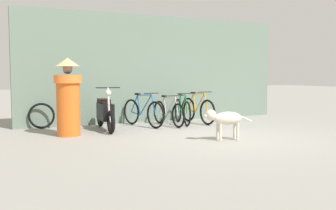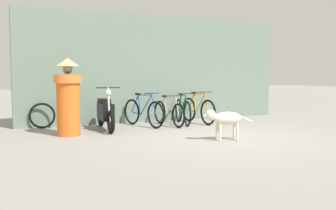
{
  "view_description": "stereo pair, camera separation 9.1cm",
  "coord_description": "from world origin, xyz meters",
  "px_view_note": "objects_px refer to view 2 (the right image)",
  "views": [
    {
      "loc": [
        -4.88,
        -7.1,
        1.4
      ],
      "look_at": [
        -0.74,
        1.29,
        0.65
      ],
      "focal_mm": 42.0,
      "sensor_mm": 36.0,
      "label": 1
    },
    {
      "loc": [
        -4.8,
        -7.14,
        1.4
      ],
      "look_at": [
        -0.74,
        1.29,
        0.65
      ],
      "focal_mm": 42.0,
      "sensor_mm": 36.0,
      "label": 2
    }
  ],
  "objects_px": {
    "motorcycle": "(105,113)",
    "stray_dog": "(224,119)",
    "person_in_robes": "(68,96)",
    "spare_tire_left": "(42,116)",
    "bicycle_0": "(143,112)",
    "bicycle_1": "(169,113)",
    "bicycle_2": "(183,111)",
    "bicycle_3": "(198,110)"
  },
  "relations": [
    {
      "from": "bicycle_3",
      "to": "motorcycle",
      "type": "bearing_deg",
      "value": -90.76
    },
    {
      "from": "bicycle_2",
      "to": "bicycle_3",
      "type": "xyz_separation_m",
      "value": [
        0.48,
        -0.02,
        0.01
      ]
    },
    {
      "from": "bicycle_1",
      "to": "bicycle_3",
      "type": "bearing_deg",
      "value": 92.3
    },
    {
      "from": "bicycle_0",
      "to": "bicycle_1",
      "type": "bearing_deg",
      "value": 64.13
    },
    {
      "from": "motorcycle",
      "to": "person_in_robes",
      "type": "bearing_deg",
      "value": -56.61
    },
    {
      "from": "motorcycle",
      "to": "person_in_robes",
      "type": "height_order",
      "value": "person_in_robes"
    },
    {
      "from": "stray_dog",
      "to": "spare_tire_left",
      "type": "bearing_deg",
      "value": -36.67
    },
    {
      "from": "bicycle_0",
      "to": "stray_dog",
      "type": "distance_m",
      "value": 2.86
    },
    {
      "from": "stray_dog",
      "to": "person_in_robes",
      "type": "bearing_deg",
      "value": -24.85
    },
    {
      "from": "bicycle_2",
      "to": "stray_dog",
      "type": "relative_size",
      "value": 1.46
    },
    {
      "from": "spare_tire_left",
      "to": "stray_dog",
      "type": "bearing_deg",
      "value": -47.7
    },
    {
      "from": "bicycle_2",
      "to": "bicycle_1",
      "type": "bearing_deg",
      "value": -64.27
    },
    {
      "from": "spare_tire_left",
      "to": "motorcycle",
      "type": "bearing_deg",
      "value": -33.96
    },
    {
      "from": "bicycle_3",
      "to": "motorcycle",
      "type": "relative_size",
      "value": 0.88
    },
    {
      "from": "bicycle_0",
      "to": "person_in_robes",
      "type": "bearing_deg",
      "value": -84.51
    },
    {
      "from": "motorcycle",
      "to": "bicycle_3",
      "type": "bearing_deg",
      "value": 99.04
    },
    {
      "from": "stray_dog",
      "to": "person_in_robes",
      "type": "distance_m",
      "value": 3.5
    },
    {
      "from": "stray_dog",
      "to": "person_in_robes",
      "type": "height_order",
      "value": "person_in_robes"
    },
    {
      "from": "bicycle_3",
      "to": "stray_dog",
      "type": "height_order",
      "value": "bicycle_3"
    },
    {
      "from": "bicycle_2",
      "to": "person_in_robes",
      "type": "relative_size",
      "value": 0.92
    },
    {
      "from": "bicycle_3",
      "to": "spare_tire_left",
      "type": "xyz_separation_m",
      "value": [
        -4.13,
        0.78,
        -0.04
      ]
    },
    {
      "from": "bicycle_0",
      "to": "spare_tire_left",
      "type": "height_order",
      "value": "bicycle_0"
    },
    {
      "from": "bicycle_2",
      "to": "stray_dog",
      "type": "distance_m",
      "value": 2.78
    },
    {
      "from": "bicycle_1",
      "to": "bicycle_2",
      "type": "distance_m",
      "value": 0.5
    },
    {
      "from": "spare_tire_left",
      "to": "person_in_robes",
      "type": "bearing_deg",
      "value": -75.77
    },
    {
      "from": "bicycle_0",
      "to": "stray_dog",
      "type": "xyz_separation_m",
      "value": [
        0.7,
        -2.77,
        0.08
      ]
    },
    {
      "from": "bicycle_3",
      "to": "stray_dog",
      "type": "xyz_separation_m",
      "value": [
        -0.95,
        -2.72,
        0.09
      ]
    },
    {
      "from": "bicycle_3",
      "to": "person_in_robes",
      "type": "height_order",
      "value": "person_in_robes"
    },
    {
      "from": "bicycle_2",
      "to": "motorcycle",
      "type": "relative_size",
      "value": 0.85
    },
    {
      "from": "stray_dog",
      "to": "spare_tire_left",
      "type": "relative_size",
      "value": 1.66
    },
    {
      "from": "bicycle_3",
      "to": "stray_dog",
      "type": "bearing_deg",
      "value": -23.19
    },
    {
      "from": "stray_dog",
      "to": "person_in_robes",
      "type": "relative_size",
      "value": 0.63
    },
    {
      "from": "bicycle_3",
      "to": "person_in_robes",
      "type": "xyz_separation_m",
      "value": [
        -3.76,
        -0.68,
        0.52
      ]
    },
    {
      "from": "bicycle_0",
      "to": "bicycle_1",
      "type": "height_order",
      "value": "bicycle_0"
    },
    {
      "from": "stray_dog",
      "to": "spare_tire_left",
      "type": "distance_m",
      "value": 4.73
    },
    {
      "from": "bicycle_0",
      "to": "spare_tire_left",
      "type": "xyz_separation_m",
      "value": [
        -2.49,
        0.73,
        -0.04
      ]
    },
    {
      "from": "bicycle_3",
      "to": "person_in_robes",
      "type": "distance_m",
      "value": 3.86
    },
    {
      "from": "motorcycle",
      "to": "stray_dog",
      "type": "bearing_deg",
      "value": 40.87
    },
    {
      "from": "bicycle_3",
      "to": "motorcycle",
      "type": "height_order",
      "value": "motorcycle"
    },
    {
      "from": "person_in_robes",
      "to": "spare_tire_left",
      "type": "distance_m",
      "value": 1.61
    },
    {
      "from": "spare_tire_left",
      "to": "bicycle_2",
      "type": "bearing_deg",
      "value": -11.81
    },
    {
      "from": "bicycle_1",
      "to": "motorcycle",
      "type": "distance_m",
      "value": 1.79
    }
  ]
}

